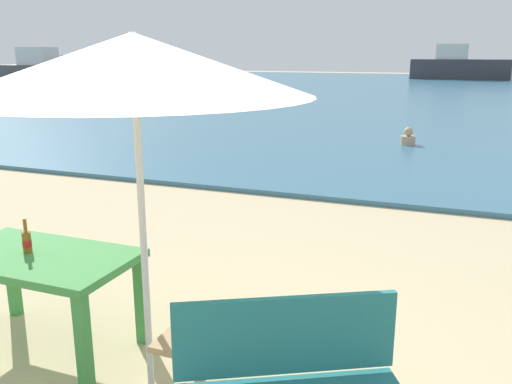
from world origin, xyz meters
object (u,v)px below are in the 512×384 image
object	(u,v)px
patio_umbrella	(134,65)
boat_ferry	(459,67)
bench_teal_center	(288,377)
boat_fishing_trawler	(77,70)
swimmer_person	(408,138)
boat_cargo_ship	(46,73)
picnic_table_green	(39,268)
side_table_wood	(200,363)
beer_bottle_amber	(27,240)

from	to	relation	value
patio_umbrella	boat_ferry	world-z (taller)	boat_ferry
bench_teal_center	boat_fishing_trawler	world-z (taller)	boat_fishing_trawler
swimmer_person	patio_umbrella	bearing A→B (deg)	-93.24
bench_teal_center	boat_cargo_ship	world-z (taller)	boat_cargo_ship
picnic_table_green	swimmer_person	size ratio (longest dim) A/B	3.41
side_table_wood	picnic_table_green	bearing A→B (deg)	169.38
bench_teal_center	swimmer_person	bearing A→B (deg)	92.54
boat_ferry	boat_fishing_trawler	bearing A→B (deg)	-162.05
bench_teal_center	boat_fishing_trawler	size ratio (longest dim) A/B	0.23
beer_bottle_amber	bench_teal_center	world-z (taller)	beer_bottle_amber
boat_fishing_trawler	picnic_table_green	bearing A→B (deg)	-51.21
patio_umbrella	boat_fishing_trawler	bearing A→B (deg)	129.66
picnic_table_green	boat_ferry	distance (m)	44.81
boat_cargo_ship	boat_ferry	world-z (taller)	boat_ferry
picnic_table_green	beer_bottle_amber	xyz separation A→B (m)	(-0.09, 0.00, 0.20)
bench_teal_center	beer_bottle_amber	bearing A→B (deg)	167.47
picnic_table_green	side_table_wood	distance (m)	1.50
bench_teal_center	boat_cargo_ship	xyz separation A→B (m)	(-23.41, 24.25, 0.41)
boat_cargo_ship	boat_ferry	size ratio (longest dim) A/B	0.87
beer_bottle_amber	side_table_wood	size ratio (longest dim) A/B	0.49
beer_bottle_amber	boat_fishing_trawler	size ratio (longest dim) A/B	0.05
beer_bottle_amber	boat_ferry	xyz separation A→B (m)	(2.04, 44.76, 0.23)
bench_teal_center	boat_fishing_trawler	bearing A→B (deg)	130.41
swimmer_person	boat_fishing_trawler	size ratio (longest dim) A/B	0.08
bench_teal_center	boat_ferry	bearing A→B (deg)	90.18
beer_bottle_amber	boat_cargo_ship	size ratio (longest dim) A/B	0.04
beer_bottle_amber	side_table_wood	xyz separation A→B (m)	(1.54, -0.28, -0.50)
picnic_table_green	boat_ferry	xyz separation A→B (m)	(1.94, 44.76, 0.43)
patio_umbrella	boat_fishing_trawler	xyz separation A→B (m)	(-29.17, 35.18, -1.35)
picnic_table_green	swimmer_person	xyz separation A→B (m)	(1.61, 10.17, -0.41)
swimmer_person	picnic_table_green	bearing A→B (deg)	-98.99
side_table_wood	boat_cargo_ship	size ratio (longest dim) A/B	0.08
side_table_wood	boat_cargo_ship	xyz separation A→B (m)	(-22.78, 24.04, 0.60)
bench_teal_center	boat_cargo_ship	bearing A→B (deg)	133.99
swimmer_person	boat_ferry	xyz separation A→B (m)	(0.33, 34.60, 0.84)
boat_ferry	bench_teal_center	bearing A→B (deg)	-89.82
side_table_wood	boat_cargo_ship	bearing A→B (deg)	133.46
beer_bottle_amber	boat_fishing_trawler	bearing A→B (deg)	128.70
side_table_wood	boat_fishing_trawler	xyz separation A→B (m)	(-29.59, 35.29, 0.41)
picnic_table_green	boat_ferry	world-z (taller)	boat_ferry
bench_teal_center	boat_ferry	xyz separation A→B (m)	(-0.14, 45.24, 0.54)
swimmer_person	boat_ferry	world-z (taller)	boat_ferry
bench_teal_center	swimmer_person	world-z (taller)	bench_teal_center
side_table_wood	boat_ferry	world-z (taller)	boat_ferry
boat_cargo_ship	bench_teal_center	bearing A→B (deg)	-46.01
patio_umbrella	boat_fishing_trawler	size ratio (longest dim) A/B	0.44
swimmer_person	boat_fishing_trawler	distance (m)	38.77
bench_teal_center	boat_cargo_ship	size ratio (longest dim) A/B	0.18
beer_bottle_amber	boat_fishing_trawler	world-z (taller)	boat_fishing_trawler
swimmer_person	boat_fishing_trawler	bearing A→B (deg)	140.13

